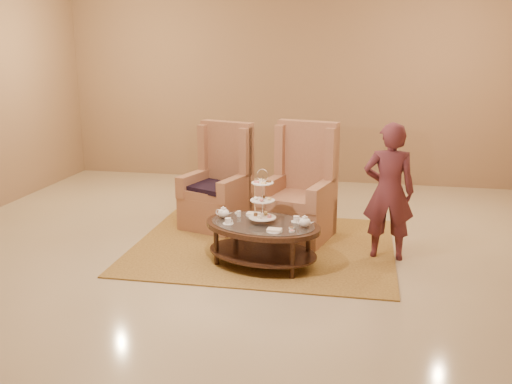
% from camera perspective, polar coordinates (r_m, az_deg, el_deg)
% --- Properties ---
extents(ground, '(8.00, 8.00, 0.00)m').
position_cam_1_polar(ground, '(6.43, -1.36, -6.83)').
color(ground, '#C2B390').
rests_on(ground, ground).
extents(ceiling, '(8.00, 8.00, 0.02)m').
position_cam_1_polar(ceiling, '(6.43, -1.36, -6.83)').
color(ceiling, silver).
rests_on(ceiling, ground).
extents(wall_back, '(8.00, 0.04, 3.50)m').
position_cam_1_polar(wall_back, '(9.94, 3.69, 11.11)').
color(wall_back, '#987453').
rests_on(wall_back, ground).
extents(rug, '(3.07, 2.56, 0.02)m').
position_cam_1_polar(rug, '(6.85, 0.77, -5.39)').
color(rug, '#AD8D3D').
rests_on(rug, ground).
extents(tea_table, '(1.47, 1.18, 1.08)m').
position_cam_1_polar(tea_table, '(6.16, 0.64, -3.91)').
color(tea_table, black).
rests_on(tea_table, ground).
extents(armchair_left, '(0.92, 0.94, 1.37)m').
position_cam_1_polar(armchair_left, '(7.51, -3.68, 0.01)').
color(armchair_left, '#A26B4C').
rests_on(armchair_left, ground).
extents(armchair_right, '(0.94, 0.96, 1.43)m').
position_cam_1_polar(armchair_right, '(7.08, 4.47, -0.76)').
color(armchair_right, '#A26B4C').
rests_on(armchair_right, ground).
extents(person, '(0.57, 0.37, 1.54)m').
position_cam_1_polar(person, '(6.44, 13.14, 0.04)').
color(person, '#56242D').
rests_on(person, ground).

